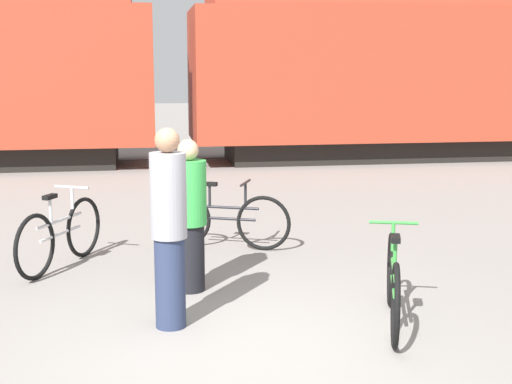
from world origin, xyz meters
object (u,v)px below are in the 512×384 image
(bicycle_green, at_px, (393,283))
(bicycle_black, at_px, (224,219))
(person_in_green, at_px, (189,217))
(freight_train, at_px, (172,53))
(person_in_grey, at_px, (169,228))
(bicycle_silver, at_px, (61,235))

(bicycle_green, xyz_separation_m, bicycle_black, (-1.22, 3.02, -0.01))
(bicycle_black, distance_m, person_in_green, 1.86)
(freight_train, relative_size, person_in_grey, 26.28)
(bicycle_green, xyz_separation_m, person_in_green, (-1.78, 1.30, 0.41))
(freight_train, bearing_deg, person_in_green, -91.70)
(bicycle_green, height_order, bicycle_silver, bicycle_silver)
(bicycle_black, relative_size, person_in_green, 1.03)
(freight_train, relative_size, person_in_green, 29.71)
(bicycle_silver, distance_m, person_in_grey, 2.53)
(bicycle_green, distance_m, bicycle_black, 3.26)
(bicycle_black, bearing_deg, bicycle_silver, -163.29)
(freight_train, xyz_separation_m, person_in_green, (-0.30, -10.12, -1.85))
(bicycle_black, xyz_separation_m, bicycle_silver, (-2.00, -0.60, 0.02))
(bicycle_black, relative_size, person_in_grey, 0.91)
(person_in_green, xyz_separation_m, person_in_grey, (-0.25, -1.05, 0.13))
(bicycle_black, height_order, person_in_green, person_in_green)
(bicycle_green, bearing_deg, person_in_grey, 172.88)
(bicycle_green, relative_size, person_in_grey, 0.96)
(freight_train, height_order, person_in_grey, freight_train)
(bicycle_black, xyz_separation_m, person_in_green, (-0.56, -1.72, 0.42))
(person_in_green, distance_m, person_in_grey, 1.08)
(bicycle_silver, bearing_deg, freight_train, 79.03)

